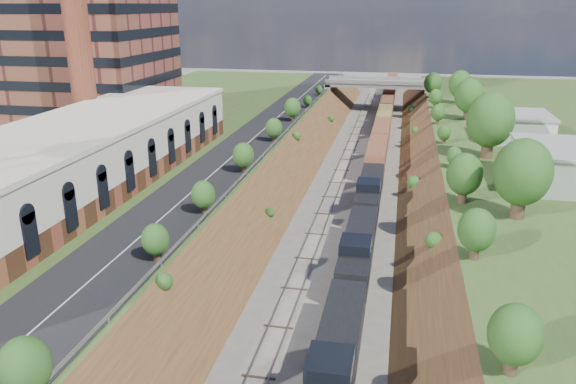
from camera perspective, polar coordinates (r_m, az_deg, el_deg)
name	(u,v)px	position (r m, az deg, el deg)	size (l,w,h in m)	color
platform_left	(126,160)	(84.89, -16.14, 3.13)	(44.00, 180.00, 5.00)	#355422
embankment_left	(274,186)	(78.10, -1.47, 0.64)	(7.07, 180.00, 7.07)	brown
embankment_right	(436,196)	(76.46, 14.82, -0.40)	(7.07, 180.00, 7.07)	brown
rail_left_track	(334,189)	(76.71, 4.66, 0.31)	(1.58, 180.00, 0.18)	gray
rail_right_track	(372,191)	(76.32, 8.53, 0.07)	(1.58, 180.00, 0.18)	gray
road	(242,149)	(77.80, -4.74, 4.38)	(8.00, 180.00, 0.10)	black
guardrail	(270,147)	(76.47, -1.83, 4.57)	(0.10, 171.00, 0.70)	#99999E
commercial_building	(66,162)	(62.61, -21.63, 2.87)	(14.30, 62.30, 7.00)	brown
overpass	(378,89)	(135.87, 9.09, 10.26)	(24.50, 8.30, 7.40)	gray
white_building_near	(561,167)	(68.93, 26.02, 2.34)	(9.00, 12.00, 4.00)	silver
white_building_far	(519,127)	(89.77, 22.46, 6.09)	(8.00, 10.00, 3.60)	silver
tree_right_large	(523,173)	(55.56, 22.73, 1.79)	(5.25, 5.25, 7.61)	#473323
tree_left_crest	(133,263)	(40.58, -15.48, -6.94)	(2.45, 2.45, 3.55)	#473323
freight_train	(383,126)	(106.31, 9.61, 6.59)	(2.74, 155.14, 4.55)	black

